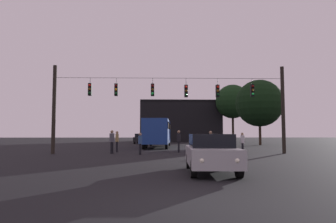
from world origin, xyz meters
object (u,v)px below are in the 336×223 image
car_near_right (211,152)px  tree_behind_building (233,102)px  city_bus (158,131)px  car_far_left (141,138)px  tree_left_silhouette (259,103)px  pedestrian_near_bus (211,141)px  pedestrian_crossing_center (117,140)px  pedestrian_far_side (179,140)px  pedestrian_crossing_left (140,142)px  pedestrian_crossing_right (242,142)px  pedestrian_trailing (112,140)px

car_near_right → tree_behind_building: (10.76, 40.68, 6.34)m
city_bus → car_far_left: 11.92m
car_far_left → tree_left_silhouette: (16.02, -5.71, 4.77)m
car_near_right → tree_left_silhouette: (11.22, 27.76, 4.77)m
pedestrian_near_bus → tree_left_silhouette: bearing=60.3°
pedestrian_crossing_center → pedestrian_far_side: bearing=-6.4°
car_far_left → pedestrian_far_side: 21.28m
pedestrian_crossing_center → tree_left_silhouette: 22.70m
city_bus → pedestrian_crossing_left: (-1.22, -11.62, -0.97)m
pedestrian_crossing_right → tree_left_silhouette: (6.85, 16.41, 4.66)m
city_bus → tree_left_silhouette: size_ratio=1.28×
pedestrian_near_bus → car_near_right: bearing=-99.5°
city_bus → tree_behind_building: size_ratio=1.10×
pedestrian_crossing_center → pedestrian_trailing: (-0.14, -1.80, 0.04)m
city_bus → pedestrian_trailing: bearing=-108.4°
city_bus → pedestrian_crossing_center: 9.33m
pedestrian_crossing_left → pedestrian_trailing: pedestrian_trailing is taller
pedestrian_trailing → tree_left_silhouette: bearing=44.0°
pedestrian_crossing_right → pedestrian_crossing_left: bearing=-172.0°
car_far_left → pedestrian_crossing_center: 20.28m
pedestrian_crossing_right → tree_left_silhouette: bearing=67.4°
car_far_left → pedestrian_trailing: (-0.93, -22.06, 0.23)m
pedestrian_crossing_center → pedestrian_crossing_right: 10.13m
car_near_right → pedestrian_crossing_center: 14.34m
pedestrian_far_side → car_far_left: bearing=101.6°
city_bus → pedestrian_crossing_right: bearing=-57.8°
city_bus → tree_left_silhouette: bearing=23.6°
car_far_left → pedestrian_crossing_center: bearing=-92.2°
pedestrian_crossing_left → pedestrian_far_side: 3.81m
pedestrian_crossing_left → city_bus: bearing=84.0°
pedestrian_near_bus → tree_left_silhouette: 19.38m
pedestrian_near_bus → tree_behind_building: size_ratio=0.17×
city_bus → car_far_left: bearing=102.4°
pedestrian_trailing → pedestrian_far_side: bearing=13.2°
car_near_right → pedestrian_trailing: 12.76m
pedestrian_near_bus → city_bus: bearing=111.6°
pedestrian_crossing_center → pedestrian_far_side: (5.08, -0.57, 0.04)m
car_near_right → tree_behind_building: tree_behind_building is taller
pedestrian_crossing_left → pedestrian_far_side: (2.97, 2.38, 0.13)m
car_near_right → pedestrian_crossing_left: bearing=108.7°
tree_behind_building → car_far_left: bearing=-155.1°
tree_behind_building → pedestrian_crossing_left: bearing=-115.1°
car_far_left → tree_left_silhouette: size_ratio=0.51×
car_far_left → pedestrian_crossing_right: size_ratio=2.76×
pedestrian_crossing_left → pedestrian_crossing_right: pedestrian_crossing_right is taller
tree_left_silhouette → pedestrian_crossing_right: bearing=-112.6°
car_near_right → pedestrian_crossing_center: (-5.58, 13.20, 0.19)m
car_far_left → pedestrian_trailing: bearing=-92.4°
tree_left_silhouette → pedestrian_crossing_center: bearing=-139.1°
city_bus → car_near_right: bearing=-84.1°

